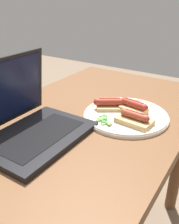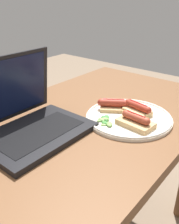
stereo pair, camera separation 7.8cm
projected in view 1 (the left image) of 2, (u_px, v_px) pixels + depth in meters
desk at (65, 156)px, 0.83m from camera, size 1.36×0.67×0.71m
laptop at (28, 123)px, 0.75m from camera, size 0.32×0.25×0.23m
plate at (126, 115)px, 0.88m from camera, size 0.30×0.30×0.02m
sausage_toast_left at (134, 107)px, 0.88m from camera, size 0.07×0.11×0.05m
sausage_toast_middle at (134, 119)px, 0.81m from camera, size 0.08×0.12×0.04m
sausage_toast_right at (109, 104)px, 0.91m from camera, size 0.10×0.11×0.04m
salad_pile at (104, 119)px, 0.83m from camera, size 0.08×0.07×0.01m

